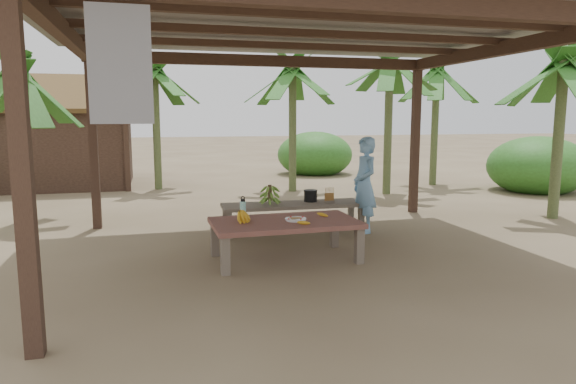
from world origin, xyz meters
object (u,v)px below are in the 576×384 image
object	(u,v)px
work_table	(285,226)
woman	(365,185)
ripe_banana_bunch	(239,215)
water_flask	(243,209)
cooking_pot	(311,196)
plate	(296,219)
bench	(293,207)

from	to	relation	value
work_table	woman	xyz separation A→B (m)	(1.57, 1.20, 0.30)
ripe_banana_bunch	woman	size ratio (longest dim) A/B	0.18
woman	ripe_banana_bunch	bearing A→B (deg)	-63.26
water_flask	cooking_pot	bearing A→B (deg)	44.86
plate	woman	bearing A→B (deg)	40.85
plate	water_flask	distance (m)	0.70
work_table	cooking_pot	size ratio (longest dim) A/B	8.80
plate	water_flask	size ratio (longest dim) A/B	0.93
plate	water_flask	world-z (taller)	water_flask
plate	woman	xyz separation A→B (m)	(1.45, 1.25, 0.22)
ripe_banana_bunch	water_flask	bearing A→B (deg)	68.07
work_table	plate	distance (m)	0.16
ripe_banana_bunch	work_table	bearing A→B (deg)	-6.20
cooking_pot	water_flask	bearing A→B (deg)	-135.14
plate	water_flask	xyz separation A→B (m)	(-0.60, 0.34, 0.10)
water_flask	plate	bearing A→B (deg)	-29.17
water_flask	bench	bearing A→B (deg)	50.29
bench	cooking_pot	distance (m)	0.35
work_table	plate	xyz separation A→B (m)	(0.12, -0.05, 0.08)
ripe_banana_bunch	woman	world-z (taller)	woman
bench	cooking_pot	size ratio (longest dim) A/B	10.69
bench	water_flask	world-z (taller)	water_flask
work_table	water_flask	bearing A→B (deg)	147.86
woman	plate	bearing A→B (deg)	-50.45
work_table	cooking_pot	bearing A→B (deg)	61.21
work_table	woman	size ratio (longest dim) A/B	1.23
work_table	bench	world-z (taller)	work_table
cooking_pot	bench	bearing A→B (deg)	-162.56
water_flask	cooking_pot	distance (m)	1.84
woman	water_flask	bearing A→B (deg)	-67.23
plate	cooking_pot	xyz separation A→B (m)	(0.70, 1.63, 0.02)
bench	water_flask	bearing A→B (deg)	-128.31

